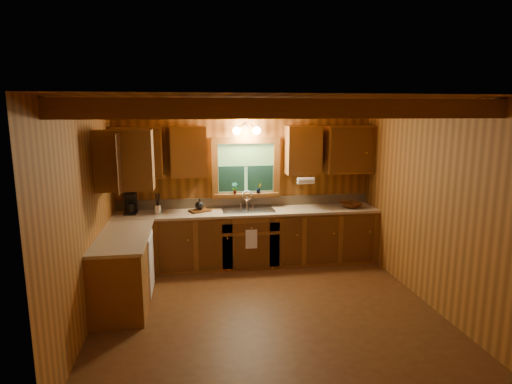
{
  "coord_description": "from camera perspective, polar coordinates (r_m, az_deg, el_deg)",
  "views": [
    {
      "loc": [
        -0.91,
        -5.02,
        2.47
      ],
      "look_at": [
        0.0,
        0.8,
        1.35
      ],
      "focal_mm": 30.01,
      "sensor_mm": 36.0,
      "label": 1
    }
  ],
  "objects": [
    {
      "name": "dish_towel",
      "position": [
        6.64,
        -0.62,
        -6.3
      ],
      "size": [
        0.18,
        0.01,
        0.3
      ],
      "primitive_type": "cube",
      "color": "white",
      "rests_on": "base_cabinets"
    },
    {
      "name": "utensil_crock",
      "position": [
        6.78,
        -13.0,
        -2.2
      ],
      "size": [
        0.12,
        0.12,
        0.33
      ],
      "rotation": [
        0.0,
        0.0,
        -0.31
      ],
      "color": "silver",
      "rests_on": "countertop"
    },
    {
      "name": "backsplash",
      "position": [
        7.12,
        -1.35,
        -1.31
      ],
      "size": [
        4.2,
        0.02,
        0.16
      ],
      "primitive_type": "cube",
      "color": "tan",
      "rests_on": "room"
    },
    {
      "name": "window",
      "position": [
        7.01,
        -1.35,
        3.05
      ],
      "size": [
        1.12,
        0.08,
        1.0
      ],
      "color": "brown",
      "rests_on": "room"
    },
    {
      "name": "wicker_basket",
      "position": [
        7.22,
        12.54,
        -1.7
      ],
      "size": [
        0.41,
        0.41,
        0.08
      ],
      "primitive_type": "imported",
      "rotation": [
        0.0,
        0.0,
        0.22
      ],
      "color": "#48230C",
      "rests_on": "countertop"
    },
    {
      "name": "cutting_board",
      "position": [
        6.84,
        -7.51,
        -2.48
      ],
      "size": [
        0.37,
        0.33,
        0.03
      ],
      "primitive_type": "cube",
      "rotation": [
        0.0,
        0.0,
        0.41
      ],
      "color": "#563012",
      "rests_on": "countertop"
    },
    {
      "name": "sink",
      "position": [
        6.87,
        -1.03,
        -2.81
      ],
      "size": [
        0.82,
        0.48,
        0.43
      ],
      "color": "silver",
      "rests_on": "countertop"
    },
    {
      "name": "room",
      "position": [
        5.23,
        1.35,
        -2.16
      ],
      "size": [
        4.2,
        4.2,
        4.2
      ],
      "color": "#512E13",
      "rests_on": "ground"
    },
    {
      "name": "teakettle",
      "position": [
        6.82,
        -7.53,
        -1.79
      ],
      "size": [
        0.14,
        0.14,
        0.18
      ],
      "rotation": [
        0.0,
        0.0,
        -0.01
      ],
      "color": "black",
      "rests_on": "cutting_board"
    },
    {
      "name": "countertop",
      "position": [
        6.52,
        -4.85,
        -3.38
      ],
      "size": [
        4.2,
        2.24,
        0.04
      ],
      "color": "tan",
      "rests_on": "base_cabinets"
    },
    {
      "name": "wall_sconce",
      "position": [
        6.83,
        -1.24,
        8.21
      ],
      "size": [
        0.45,
        0.21,
        0.17
      ],
      "color": "black",
      "rests_on": "room"
    },
    {
      "name": "potted_plant_right",
      "position": [
        7.0,
        0.37,
        0.52
      ],
      "size": [
        0.11,
        0.09,
        0.17
      ],
      "primitive_type": "imported",
      "rotation": [
        0.0,
        0.0,
        0.26
      ],
      "color": "#563012",
      "rests_on": "window_sill"
    },
    {
      "name": "base_cabinets",
      "position": [
        6.64,
        -4.9,
        -7.17
      ],
      "size": [
        4.2,
        2.22,
        0.86
      ],
      "color": "brown",
      "rests_on": "ground"
    },
    {
      "name": "ceiling_beams",
      "position": [
        5.1,
        1.42,
        10.99
      ],
      "size": [
        4.2,
        2.54,
        0.18
      ],
      "color": "brown",
      "rests_on": "room"
    },
    {
      "name": "window_sill",
      "position": [
        7.03,
        -1.28,
        -0.3
      ],
      "size": [
        1.06,
        0.14,
        0.04
      ],
      "primitive_type": "cube",
      "color": "brown",
      "rests_on": "room"
    },
    {
      "name": "coffee_maker",
      "position": [
        6.9,
        -16.37,
        -1.47
      ],
      "size": [
        0.18,
        0.23,
        0.32
      ],
      "rotation": [
        0.0,
        0.0,
        -0.07
      ],
      "color": "black",
      "rests_on": "countertop"
    },
    {
      "name": "upper_cabinets",
      "position": [
        6.48,
        -5.82,
        5.14
      ],
      "size": [
        4.19,
        1.77,
        0.78
      ],
      "color": "brown",
      "rests_on": "room"
    },
    {
      "name": "potted_plant_left",
      "position": [
        6.94,
        -2.86,
        0.52
      ],
      "size": [
        0.12,
        0.09,
        0.19
      ],
      "primitive_type": "imported",
      "rotation": [
        0.0,
        0.0,
        -0.29
      ],
      "color": "#563012",
      "rests_on": "window_sill"
    },
    {
      "name": "dishwasher_panel",
      "position": [
        6.08,
        -13.83,
        -9.17
      ],
      "size": [
        0.02,
        0.6,
        0.8
      ],
      "primitive_type": "cube",
      "color": "white",
      "rests_on": "base_cabinets"
    },
    {
      "name": "paper_towel_roll",
      "position": [
        6.89,
        6.64,
        1.51
      ],
      "size": [
        0.27,
        0.11,
        0.11
      ],
      "primitive_type": "cylinder",
      "rotation": [
        0.0,
        1.57,
        0.0
      ],
      "color": "white",
      "rests_on": "upper_cabinets"
    }
  ]
}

